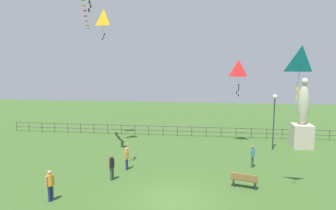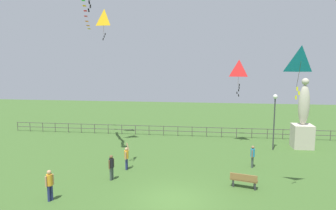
{
  "view_description": "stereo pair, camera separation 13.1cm",
  "coord_description": "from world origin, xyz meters",
  "px_view_note": "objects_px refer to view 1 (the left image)",
  "views": [
    {
      "loc": [
        1.6,
        -14.8,
        6.96
      ],
      "look_at": [
        -1.16,
        6.73,
        4.01
      ],
      "focal_mm": 32.57,
      "sensor_mm": 36.0,
      "label": 1
    },
    {
      "loc": [
        1.73,
        -14.79,
        6.96
      ],
      "look_at": [
        -1.16,
        6.73,
        4.01
      ],
      "focal_mm": 32.57,
      "sensor_mm": 36.0,
      "label": 2
    }
  ],
  "objects_px": {
    "kite_4": "(302,62)",
    "person_0": "(50,183)",
    "person_2": "(112,166)",
    "kite_1": "(239,69)",
    "lamppost": "(274,110)",
    "park_bench": "(244,180)",
    "person_1": "(253,155)",
    "kite_2": "(104,18)",
    "person_3": "(127,157)",
    "statue_monument": "(302,125)"
  },
  "relations": [
    {
      "from": "kite_4",
      "to": "person_0",
      "type": "bearing_deg",
      "value": -171.91
    },
    {
      "from": "person_2",
      "to": "kite_1",
      "type": "bearing_deg",
      "value": 49.38
    },
    {
      "from": "lamppost",
      "to": "person_2",
      "type": "height_order",
      "value": "lamppost"
    },
    {
      "from": "park_bench",
      "to": "kite_4",
      "type": "xyz_separation_m",
      "value": [
        2.37,
        -1.21,
        6.56
      ]
    },
    {
      "from": "person_1",
      "to": "kite_2",
      "type": "relative_size",
      "value": 0.54
    },
    {
      "from": "person_0",
      "to": "person_2",
      "type": "height_order",
      "value": "person_0"
    },
    {
      "from": "person_0",
      "to": "kite_4",
      "type": "xyz_separation_m",
      "value": [
        12.35,
        1.76,
        6.08
      ]
    },
    {
      "from": "person_0",
      "to": "person_3",
      "type": "xyz_separation_m",
      "value": [
        2.63,
        5.04,
        -0.05
      ]
    },
    {
      "from": "kite_1",
      "to": "person_0",
      "type": "bearing_deg",
      "value": -129.39
    },
    {
      "from": "statue_monument",
      "to": "person_2",
      "type": "xyz_separation_m",
      "value": [
        -13.49,
        -9.03,
        -1.02
      ]
    },
    {
      "from": "person_2",
      "to": "person_3",
      "type": "distance_m",
      "value": 1.95
    },
    {
      "from": "person_1",
      "to": "person_2",
      "type": "relative_size",
      "value": 0.97
    },
    {
      "from": "person_1",
      "to": "kite_2",
      "type": "distance_m",
      "value": 17.31
    },
    {
      "from": "park_bench",
      "to": "kite_2",
      "type": "height_order",
      "value": "kite_2"
    },
    {
      "from": "person_0",
      "to": "person_1",
      "type": "bearing_deg",
      "value": 30.98
    },
    {
      "from": "park_bench",
      "to": "person_0",
      "type": "xyz_separation_m",
      "value": [
        -9.98,
        -2.96,
        0.47
      ]
    },
    {
      "from": "lamppost",
      "to": "kite_2",
      "type": "height_order",
      "value": "kite_2"
    },
    {
      "from": "person_2",
      "to": "statue_monument",
      "type": "bearing_deg",
      "value": 33.79
    },
    {
      "from": "park_bench",
      "to": "person_0",
      "type": "bearing_deg",
      "value": -163.46
    },
    {
      "from": "person_3",
      "to": "kite_1",
      "type": "height_order",
      "value": "kite_1"
    },
    {
      "from": "person_3",
      "to": "person_1",
      "type": "bearing_deg",
      "value": 10.42
    },
    {
      "from": "statue_monument",
      "to": "kite_4",
      "type": "distance_m",
      "value": 12.07
    },
    {
      "from": "person_1",
      "to": "kite_2",
      "type": "bearing_deg",
      "value": 151.9
    },
    {
      "from": "person_3",
      "to": "statue_monument",
      "type": "bearing_deg",
      "value": 28.55
    },
    {
      "from": "lamppost",
      "to": "person_0",
      "type": "bearing_deg",
      "value": -139.87
    },
    {
      "from": "statue_monument",
      "to": "park_bench",
      "type": "xyz_separation_m",
      "value": [
        -5.73,
        -9.2,
        -1.44
      ]
    },
    {
      "from": "person_3",
      "to": "kite_1",
      "type": "xyz_separation_m",
      "value": [
        7.82,
        7.68,
        5.61
      ]
    },
    {
      "from": "person_3",
      "to": "lamppost",
      "type": "bearing_deg",
      "value": 29.94
    },
    {
      "from": "person_2",
      "to": "lamppost",
      "type": "bearing_deg",
      "value": 36.07
    },
    {
      "from": "park_bench",
      "to": "kite_4",
      "type": "height_order",
      "value": "kite_4"
    },
    {
      "from": "lamppost",
      "to": "kite_4",
      "type": "height_order",
      "value": "kite_4"
    },
    {
      "from": "person_0",
      "to": "kite_2",
      "type": "distance_m",
      "value": 16.64
    },
    {
      "from": "person_0",
      "to": "kite_1",
      "type": "bearing_deg",
      "value": 50.61
    },
    {
      "from": "statue_monument",
      "to": "person_3",
      "type": "distance_m",
      "value": 14.93
    },
    {
      "from": "kite_2",
      "to": "kite_4",
      "type": "xyz_separation_m",
      "value": [
        13.79,
        -11.43,
        -3.97
      ]
    },
    {
      "from": "park_bench",
      "to": "person_2",
      "type": "bearing_deg",
      "value": 178.74
    },
    {
      "from": "person_3",
      "to": "kite_1",
      "type": "bearing_deg",
      "value": 44.5
    },
    {
      "from": "statue_monument",
      "to": "person_1",
      "type": "relative_size",
      "value": 3.87
    },
    {
      "from": "person_0",
      "to": "kite_2",
      "type": "bearing_deg",
      "value": 96.22
    },
    {
      "from": "person_3",
      "to": "person_2",
      "type": "bearing_deg",
      "value": -102.05
    },
    {
      "from": "kite_2",
      "to": "kite_1",
      "type": "bearing_deg",
      "value": -2.21
    },
    {
      "from": "kite_4",
      "to": "kite_2",
      "type": "bearing_deg",
      "value": 140.34
    },
    {
      "from": "person_0",
      "to": "person_1",
      "type": "height_order",
      "value": "person_0"
    },
    {
      "from": "person_0",
      "to": "kite_4",
      "type": "distance_m",
      "value": 13.88
    },
    {
      "from": "kite_2",
      "to": "person_3",
      "type": "bearing_deg",
      "value": -63.44
    },
    {
      "from": "lamppost",
      "to": "person_1",
      "type": "height_order",
      "value": "lamppost"
    },
    {
      "from": "lamppost",
      "to": "person_3",
      "type": "xyz_separation_m",
      "value": [
        -10.56,
        -6.08,
        -2.41
      ]
    },
    {
      "from": "park_bench",
      "to": "kite_2",
      "type": "xyz_separation_m",
      "value": [
        -11.42,
        10.22,
        10.53
      ]
    },
    {
      "from": "person_0",
      "to": "kite_1",
      "type": "distance_m",
      "value": 17.38
    },
    {
      "from": "statue_monument",
      "to": "lamppost",
      "type": "height_order",
      "value": "statue_monument"
    }
  ]
}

